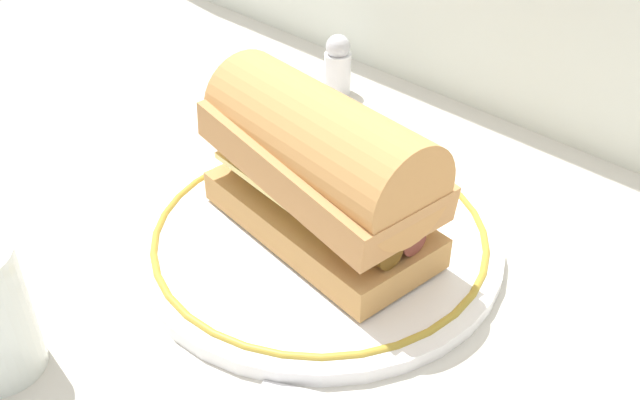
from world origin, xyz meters
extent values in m
plane|color=beige|center=(0.00, 0.00, 0.00)|extent=(1.50, 1.50, 0.00)
cylinder|color=white|center=(-0.02, 0.04, 0.01)|extent=(0.30, 0.30, 0.01)
torus|color=#B29333|center=(-0.02, 0.04, 0.01)|extent=(0.27, 0.27, 0.01)
cube|color=tan|center=(-0.02, 0.04, 0.03)|extent=(0.20, 0.11, 0.03)
cylinder|color=brown|center=(-0.02, 0.02, 0.05)|extent=(0.18, 0.04, 0.02)
cylinder|color=brown|center=(-0.02, 0.05, 0.05)|extent=(0.18, 0.04, 0.02)
cube|color=#EAD67A|center=(-0.02, 0.04, 0.07)|extent=(0.17, 0.10, 0.01)
cube|color=tan|center=(-0.02, 0.04, 0.08)|extent=(0.21, 0.11, 0.05)
cylinder|color=tan|center=(-0.02, 0.04, 0.10)|extent=(0.20, 0.10, 0.08)
cylinder|color=white|center=(-0.20, 0.24, 0.02)|extent=(0.03, 0.03, 0.05)
sphere|color=silver|center=(-0.20, 0.24, 0.05)|extent=(0.03, 0.03, 0.03)
camera|label=1|loc=(0.30, -0.29, 0.37)|focal=39.91mm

